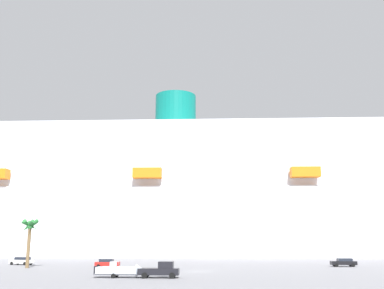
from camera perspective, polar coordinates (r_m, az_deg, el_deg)
name	(u,v)px	position (r m, az deg, el deg)	size (l,w,h in m)	color
ground_plane	(218,262)	(105.10, 3.41, -14.93)	(600.00, 600.00, 0.00)	gray
cruise_ship	(297,201)	(144.89, 13.42, -7.15)	(300.51, 70.62, 58.30)	white
pickup_truck	(160,270)	(63.24, -4.10, -15.91)	(5.77, 2.73, 2.20)	black
small_boat_on_trailer	(122,271)	(64.15, -9.07, -15.82)	(7.97, 2.46, 2.15)	#595960
palm_tree	(30,230)	(88.90, -20.26, -10.36)	(3.56, 3.27, 8.95)	brown
parked_car_white_van	(22,261)	(99.34, -21.18, -13.85)	(4.95, 2.64, 1.58)	white
parked_car_black_coupe	(344,262)	(92.24, 19.05, -14.21)	(4.93, 2.44, 1.58)	black
parked_car_red_hatchback	(107,263)	(86.06, -10.93, -14.83)	(4.58, 2.44, 1.58)	red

